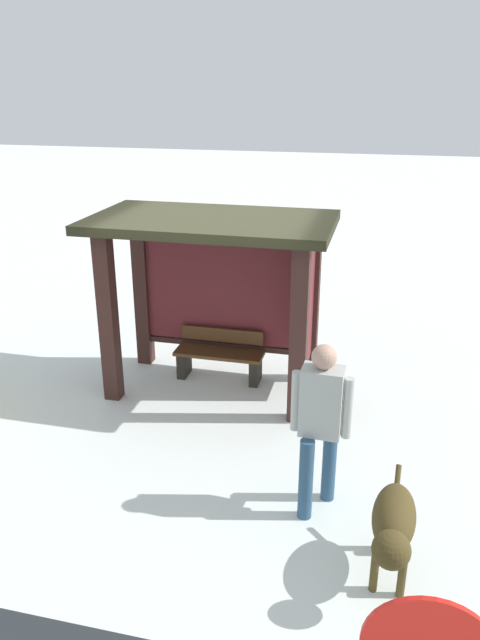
# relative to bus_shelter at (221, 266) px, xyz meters

# --- Properties ---
(ground_plane) EXTENTS (60.00, 60.00, 0.00)m
(ground_plane) POSITION_rel_bus_shelter_xyz_m (-0.08, -0.14, -1.72)
(ground_plane) COLOR white
(bus_shelter) EXTENTS (3.08, 1.77, 2.39)m
(bus_shelter) POSITION_rel_bus_shelter_xyz_m (0.00, 0.00, 0.00)
(bus_shelter) COLOR #371E1A
(bus_shelter) RESTS_ON ground
(bench_left_inside) EXTENTS (1.26, 0.41, 0.70)m
(bench_left_inside) POSITION_rel_bus_shelter_xyz_m (-0.08, 0.17, -1.40)
(bench_left_inside) COLOR #513219
(bench_left_inside) RESTS_ON ground
(person_walking) EXTENTS (0.58, 0.48, 1.78)m
(person_walking) POSITION_rel_bus_shelter_xyz_m (1.62, -2.38, -0.69)
(person_walking) COLOR #B2B6B1
(person_walking) RESTS_ON ground
(dog) EXTENTS (0.40, 1.22, 0.81)m
(dog) POSITION_rel_bus_shelter_xyz_m (2.33, -3.19, -1.15)
(dog) COLOR #4A3C1D
(dog) RESTS_ON ground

